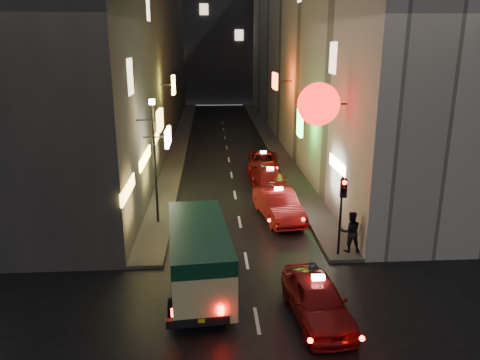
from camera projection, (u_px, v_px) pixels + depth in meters
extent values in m
cube|color=#3D3B38|center=(134.00, 42.00, 41.37)|extent=(6.00, 52.00, 18.00)
cube|color=#F0C054|center=(160.00, 120.00, 22.49)|extent=(0.18, 1.59, 0.96)
cube|color=white|center=(168.00, 137.00, 24.67)|extent=(0.18, 1.94, 0.89)
cube|color=yellow|center=(173.00, 85.00, 33.66)|extent=(0.18, 1.25, 1.36)
cube|color=#F0C054|center=(128.00, 189.00, 19.80)|extent=(0.10, 3.18, 0.55)
cube|color=yellow|center=(145.00, 158.00, 25.17)|extent=(0.10, 4.10, 0.55)
cube|color=#F0C054|center=(156.00, 138.00, 30.37)|extent=(0.10, 3.13, 0.55)
cube|color=#FFE5B2|center=(130.00, 77.00, 20.92)|extent=(0.06, 1.30, 1.60)
cube|color=#FFE5B2|center=(148.00, 7.00, 27.59)|extent=(0.06, 1.30, 1.60)
cube|color=#B8B2A9|center=(313.00, 42.00, 42.37)|extent=(6.00, 52.00, 18.00)
cylinder|color=#F20A0A|center=(319.00, 104.00, 21.85)|extent=(2.01, 0.18, 2.01)
cube|color=#31F635|center=(300.00, 122.00, 28.65)|extent=(0.18, 1.16, 1.75)
cube|color=#EC3A0B|center=(275.00, 81.00, 36.24)|extent=(0.18, 2.01, 1.23)
cube|color=white|center=(337.00, 165.00, 23.75)|extent=(0.10, 2.78, 0.55)
cube|color=#FFE5B2|center=(333.00, 58.00, 24.22)|extent=(0.06, 1.30, 1.60)
cube|color=#36363B|center=(218.00, 29.00, 71.93)|extent=(30.00, 10.00, 22.00)
cube|color=#403E3B|center=(181.00, 141.00, 44.13)|extent=(1.50, 52.00, 0.15)
cube|color=#403E3B|center=(270.00, 139.00, 44.65)|extent=(1.50, 52.00, 0.15)
cube|color=#DDDA8A|center=(199.00, 255.00, 17.23)|extent=(2.56, 6.02, 2.15)
cube|color=#0A3621|center=(198.00, 234.00, 17.00)|extent=(2.58, 6.04, 0.54)
cube|color=black|center=(199.00, 246.00, 17.45)|extent=(2.38, 3.69, 0.49)
cube|color=black|center=(198.00, 321.00, 14.74)|extent=(2.02, 0.36, 0.29)
cube|color=#FF0A05|center=(174.00, 313.00, 14.52)|extent=(0.18, 0.06, 0.27)
cube|color=#FF0A05|center=(221.00, 311.00, 14.61)|extent=(0.18, 0.06, 0.27)
cylinder|color=black|center=(178.00, 260.00, 19.28)|extent=(0.21, 0.74, 0.74)
cylinder|color=black|center=(225.00, 307.00, 15.80)|extent=(0.21, 0.74, 0.74)
imported|color=maroon|center=(317.00, 296.00, 15.58)|extent=(2.63, 5.48, 1.69)
cube|color=white|center=(319.00, 271.00, 15.32)|extent=(0.43, 0.22, 0.16)
sphere|color=#FF0A05|center=(310.00, 341.00, 13.22)|extent=(0.16, 0.16, 0.16)
sphere|color=#FF0A05|center=(362.00, 339.00, 13.31)|extent=(0.16, 0.16, 0.16)
imported|color=maroon|center=(278.00, 202.00, 24.53)|extent=(3.27, 6.08, 1.84)
cube|color=white|center=(279.00, 184.00, 24.24)|extent=(0.44, 0.25, 0.16)
sphere|color=#FF0A05|center=(269.00, 220.00, 21.96)|extent=(0.16, 0.16, 0.16)
sphere|color=#FF0A05|center=(303.00, 219.00, 22.06)|extent=(0.16, 0.16, 0.16)
imported|color=maroon|center=(270.00, 179.00, 29.17)|extent=(2.66, 5.28, 1.61)
cube|color=white|center=(270.00, 165.00, 28.91)|extent=(0.44, 0.23, 0.16)
sphere|color=#FF0A05|center=(263.00, 190.00, 26.91)|extent=(0.16, 0.16, 0.16)
sphere|color=#FF0A05|center=(287.00, 189.00, 27.00)|extent=(0.16, 0.16, 0.16)
imported|color=maroon|center=(263.00, 161.00, 33.78)|extent=(2.47, 5.02, 1.54)
cube|color=white|center=(263.00, 149.00, 33.53)|extent=(0.44, 0.22, 0.16)
sphere|color=#FF0A05|center=(257.00, 168.00, 31.62)|extent=(0.16, 0.16, 0.16)
sphere|color=#FF0A05|center=(277.00, 168.00, 31.71)|extent=(0.16, 0.16, 0.16)
imported|color=black|center=(312.00, 280.00, 16.47)|extent=(0.44, 0.64, 1.83)
imported|color=black|center=(351.00, 229.00, 20.29)|extent=(0.79, 0.49, 2.08)
cylinder|color=black|center=(340.00, 216.00, 19.81)|extent=(0.10, 0.10, 3.50)
cube|color=black|center=(343.00, 188.00, 19.27)|extent=(0.26, 0.18, 0.80)
sphere|color=#FF0A05|center=(345.00, 183.00, 19.09)|extent=(0.18, 0.18, 0.18)
sphere|color=black|center=(344.00, 189.00, 19.17)|extent=(0.17, 0.17, 0.17)
sphere|color=black|center=(344.00, 195.00, 19.24)|extent=(0.17, 0.17, 0.17)
cylinder|color=black|center=(155.00, 165.00, 23.16)|extent=(0.12, 0.12, 6.00)
cylinder|color=#FFE5BF|center=(152.00, 102.00, 22.28)|extent=(0.28, 0.28, 0.25)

